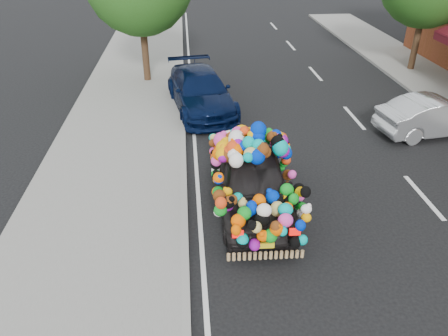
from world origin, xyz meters
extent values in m
plane|color=black|center=(0.00, 0.00, 0.00)|extent=(100.00, 100.00, 0.00)
cube|color=gray|center=(-4.30, 0.00, 0.06)|extent=(4.00, 60.00, 0.12)
cube|color=gray|center=(-2.35, 0.00, 0.07)|extent=(0.15, 60.00, 0.13)
cylinder|color=#332114|center=(-3.80, 9.50, 1.36)|extent=(0.28, 0.28, 2.73)
cylinder|color=#332114|center=(8.00, 10.00, 1.32)|extent=(0.28, 0.28, 2.64)
imported|color=black|center=(-0.71, 0.00, 0.69)|extent=(1.73, 4.09, 1.38)
cube|color=red|center=(-1.32, -2.03, 0.78)|extent=(0.22, 0.07, 0.14)
cube|color=red|center=(-0.21, -2.06, 0.78)|extent=(0.22, 0.07, 0.14)
cube|color=yellow|center=(-0.76, -2.06, 0.48)|extent=(0.34, 0.05, 0.12)
imported|color=black|center=(-1.68, 6.27, 0.69)|extent=(2.68, 5.01, 1.38)
imported|color=#ADAFB4|center=(5.65, 3.53, 0.61)|extent=(3.88, 1.85, 1.23)
camera|label=1|loc=(-2.17, -8.60, 6.04)|focal=35.00mm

